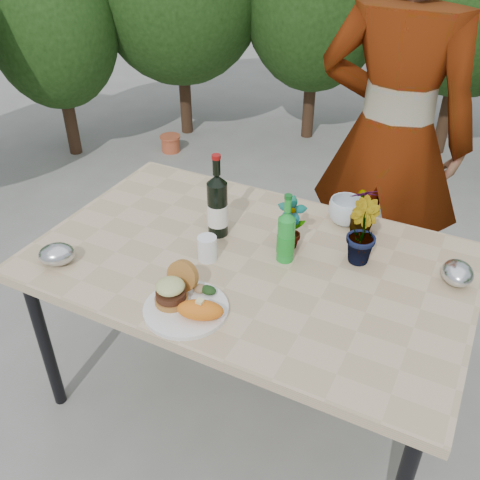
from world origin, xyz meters
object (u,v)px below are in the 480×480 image
at_px(patio_table, 250,270).
at_px(dinner_plate, 186,309).
at_px(person, 391,139).
at_px(wine_bottle, 218,206).

height_order(patio_table, dinner_plate, dinner_plate).
bearing_deg(person, patio_table, 70.40).
distance_m(patio_table, wine_bottle, 0.28).
xyz_separation_m(dinner_plate, person, (0.35, 1.18, 0.21)).
bearing_deg(person, wine_bottle, 56.79).
xyz_separation_m(patio_table, person, (0.29, 0.82, 0.27)).
bearing_deg(wine_bottle, patio_table, -5.48).
bearing_deg(patio_table, person, 70.35).
distance_m(patio_table, person, 0.91).
bearing_deg(wine_bottle, dinner_plate, -53.19).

